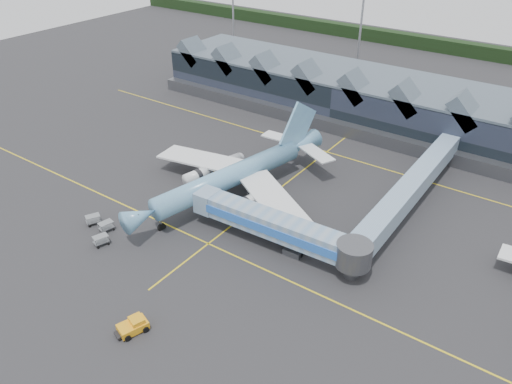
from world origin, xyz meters
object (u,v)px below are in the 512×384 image
Objects in this scene: jet_bridge at (287,231)px; pushback_tug at (133,326)px; main_airliner at (236,174)px; fuel_truck at (225,165)px.

jet_bridge is 6.70× the size of pushback_tug.
jet_bridge is (15.08, -8.08, -0.32)m from main_airliner.
jet_bridge is 24.84m from fuel_truck.
jet_bridge is 3.22× the size of fuel_truck.
main_airliner is 1.45× the size of jet_bridge.
jet_bridge is at bearing -16.32° from main_airliner.
pushback_tug is at bearing -53.51° from fuel_truck.
main_airliner reaches higher than fuel_truck.
jet_bridge reaches higher than fuel_truck.
main_airliner is at bearing 124.41° from pushback_tug.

